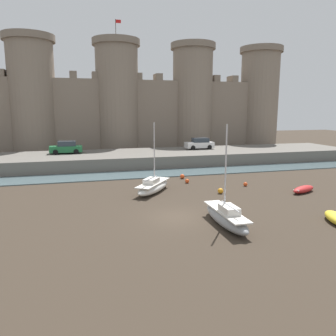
% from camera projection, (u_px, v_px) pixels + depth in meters
% --- Properties ---
extents(ground_plane, '(160.00, 160.00, 0.00)m').
position_uv_depth(ground_plane, '(178.00, 217.00, 22.48)').
color(ground_plane, '#382D23').
extents(water_channel, '(80.00, 4.50, 0.10)m').
position_uv_depth(water_channel, '(139.00, 174.00, 37.01)').
color(water_channel, slate).
rests_on(water_channel, ground).
extents(quay_road, '(63.91, 10.00, 1.59)m').
position_uv_depth(quay_road, '(129.00, 159.00, 43.77)').
color(quay_road, '#666059').
rests_on(quay_road, ground).
extents(castle, '(59.52, 7.61, 21.28)m').
position_uv_depth(castle, '(118.00, 103.00, 53.73)').
color(castle, gray).
rests_on(castle, ground).
extents(rowboat_near_channel_right, '(3.06, 2.03, 0.60)m').
position_uv_depth(rowboat_near_channel_right, '(303.00, 189.00, 29.07)').
color(rowboat_near_channel_right, red).
rests_on(rowboat_near_channel_right, ground).
extents(sailboat_foreground_left, '(1.38, 5.57, 6.43)m').
position_uv_depth(sailboat_foreground_left, '(226.00, 217.00, 20.74)').
color(sailboat_foreground_left, gray).
rests_on(sailboat_foreground_left, ground).
extents(sailboat_near_channel_left, '(4.48, 5.32, 6.19)m').
position_uv_depth(sailboat_near_channel_left, '(153.00, 186.00, 29.12)').
color(sailboat_near_channel_left, silver).
rests_on(sailboat_near_channel_left, ground).
extents(mooring_buoy_off_centre, '(0.43, 0.43, 0.43)m').
position_uv_depth(mooring_buoy_off_centre, '(187.00, 181.00, 32.83)').
color(mooring_buoy_off_centre, '#E04C1E').
rests_on(mooring_buoy_off_centre, ground).
extents(mooring_buoy_mid_mud, '(0.49, 0.49, 0.49)m').
position_uv_depth(mooring_buoy_mid_mud, '(182.00, 176.00, 34.94)').
color(mooring_buoy_mid_mud, '#E04C1E').
rests_on(mooring_buoy_mid_mud, ground).
extents(mooring_buoy_near_channel, '(0.48, 0.48, 0.48)m').
position_uv_depth(mooring_buoy_near_channel, '(220.00, 191.00, 28.73)').
color(mooring_buoy_near_channel, orange).
rests_on(mooring_buoy_near_channel, ground).
extents(mooring_buoy_near_shore, '(0.39, 0.39, 0.39)m').
position_uv_depth(mooring_buoy_near_shore, '(245.00, 184.00, 31.51)').
color(mooring_buoy_near_shore, '#E04C1E').
rests_on(mooring_buoy_near_shore, ground).
extents(car_quay_east, '(4.13, 1.93, 1.62)m').
position_uv_depth(car_quay_east, '(66.00, 148.00, 42.75)').
color(car_quay_east, '#1E6638').
rests_on(car_quay_east, quay_road).
extents(car_quay_centre_west, '(4.13, 1.93, 1.62)m').
position_uv_depth(car_quay_centre_west, '(200.00, 144.00, 47.62)').
color(car_quay_centre_west, silver).
rests_on(car_quay_centre_west, quay_road).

